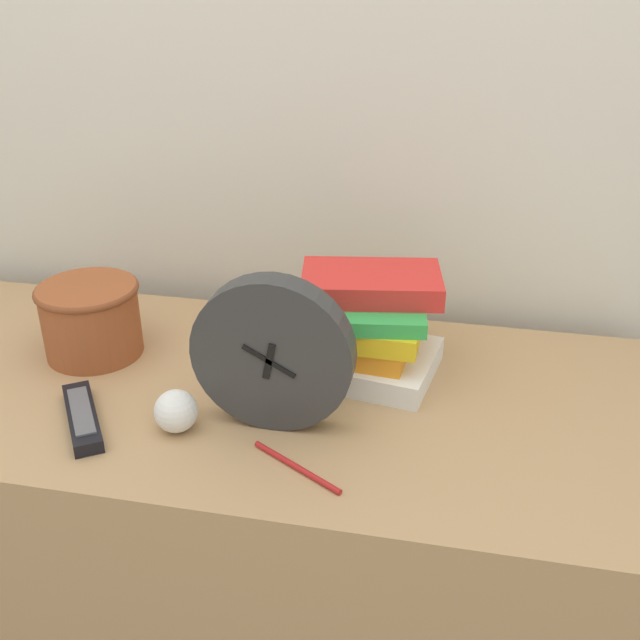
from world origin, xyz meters
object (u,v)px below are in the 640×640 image
Objects in this scene: tv_remote at (82,417)px; desk_clock at (273,354)px; book_stack at (364,326)px; basket at (91,317)px; pen at (297,467)px; crumpled_paper_ball at (176,411)px.

desk_clock is at bearing 11.61° from tv_remote.
book_stack is 1.49× the size of tv_remote.
basket is 1.24× the size of pen.
basket is at bearing -175.31° from book_stack.
basket is (-0.45, -0.04, -0.01)m from book_stack.
book_stack reaches higher than tv_remote.
crumpled_paper_ball reaches higher than tv_remote.
pen is at bearing -30.31° from basket.
crumpled_paper_ball is (-0.23, -0.22, -0.05)m from book_stack.
book_stack is 0.45m from basket.
book_stack is at bearing 31.82° from tv_remote.
desk_clock reaches higher than pen.
tv_remote is at bearing -148.18° from book_stack.
tv_remote is (-0.37, -0.23, -0.07)m from book_stack.
book_stack is 0.44m from tv_remote.
desk_clock reaches higher than tv_remote.
crumpled_paper_ball is at bearing -162.15° from desk_clock.
tv_remote is 0.14m from crumpled_paper_ball.
book_stack is at bearing 80.12° from pen.
desk_clock is 0.38m from basket.
basket reaches higher than tv_remote.
pen is (0.40, -0.23, -0.06)m from basket.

